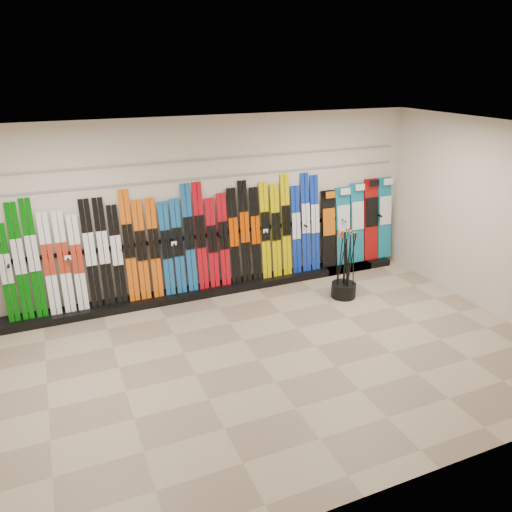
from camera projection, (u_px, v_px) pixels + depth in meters
name	position (u px, v px, depth m)	size (l,w,h in m)	color
floor	(258.00, 360.00, 6.78)	(8.00, 8.00, 0.00)	#86705C
back_wall	(200.00, 207.00, 8.39)	(8.00, 8.00, 0.00)	beige
right_wall	(496.00, 220.00, 7.70)	(5.00, 5.00, 0.00)	beige
ceiling	(259.00, 135.00, 5.70)	(8.00, 8.00, 0.00)	silver
ski_rack_base	(219.00, 288.00, 8.80)	(8.00, 0.40, 0.12)	black
skis	(179.00, 244.00, 8.29)	(5.37, 0.27, 1.83)	#045A06
snowboards	(358.00, 223.00, 9.62)	(1.57, 0.24, 1.59)	black
pole_bin	(343.00, 290.00, 8.58)	(0.42, 0.42, 0.25)	black
ski_poles	(346.00, 264.00, 8.38)	(0.30, 0.33, 1.18)	black
slatwall_rail_0	(199.00, 178.00, 8.19)	(7.60, 0.02, 0.03)	gray
slatwall_rail_1	(198.00, 160.00, 8.08)	(7.60, 0.02, 0.03)	gray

